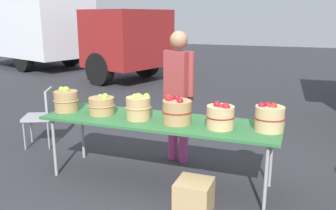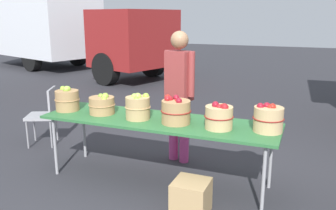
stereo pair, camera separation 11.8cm
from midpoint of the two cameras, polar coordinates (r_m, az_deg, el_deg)
ground_plane at (r=4.33m, az=-2.21°, el=-11.90°), size 40.00×40.00×0.00m
market_table at (r=4.07m, az=-2.30°, el=-2.83°), size 2.70×0.76×0.75m
apple_basket_green_0 at (r=4.58m, az=-16.61°, el=0.76°), size 0.31×0.31×0.31m
apple_basket_green_1 at (r=4.34m, az=-11.25°, el=-0.04°), size 0.32×0.32×0.25m
apple_basket_green_2 at (r=4.06m, az=-5.56°, el=-0.38°), size 0.30×0.30×0.30m
apple_basket_red_0 at (r=3.89m, az=0.54°, el=-0.95°), size 0.33×0.33×0.31m
apple_basket_red_1 at (r=3.75m, az=7.46°, el=-1.77°), size 0.31×0.31×0.29m
apple_basket_red_2 at (r=3.77m, az=14.95°, el=-1.97°), size 0.31×0.31×0.30m
vendor_adult at (r=4.60m, az=0.94°, el=2.93°), size 0.44×0.30×1.71m
box_truck at (r=13.35m, az=-17.97°, el=11.67°), size 7.98×4.48×2.75m
folding_chair at (r=5.60m, az=-19.88°, el=-1.13°), size 0.53×0.53×0.86m
produce_crate at (r=3.62m, az=3.18°, el=-14.42°), size 0.34×0.34×0.34m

